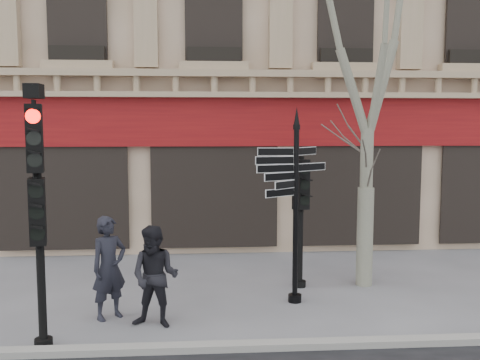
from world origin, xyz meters
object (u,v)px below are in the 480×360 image
object	(u,v)px
pedestrian_b	(155,277)
traffic_signal_main	(37,184)
fingerpost	(296,172)
pedestrian_a	(109,268)
plane_tree	(370,12)
traffic_signal_secondary	(301,198)

from	to	relation	value
pedestrian_b	traffic_signal_main	bearing A→B (deg)	-140.79
traffic_signal_main	fingerpost	bearing A→B (deg)	10.25
traffic_signal_main	pedestrian_b	distance (m)	2.54
pedestrian_a	pedestrian_b	bearing A→B (deg)	-68.37
fingerpost	pedestrian_b	xyz separation A→B (m)	(-2.65, -1.12, -1.70)
fingerpost	pedestrian_b	bearing A→B (deg)	-178.50
traffic_signal_main	pedestrian_a	xyz separation A→B (m)	(0.83, 1.25, -1.67)
fingerpost	plane_tree	size ratio (longest dim) A/B	0.46
pedestrian_a	pedestrian_b	size ratio (longest dim) A/B	1.06
pedestrian_b	fingerpost	bearing A→B (deg)	37.58
traffic_signal_main	traffic_signal_secondary	xyz separation A→B (m)	(4.63, 2.88, -0.66)
plane_tree	pedestrian_a	distance (m)	7.38
traffic_signal_secondary	pedestrian_a	world-z (taller)	traffic_signal_secondary
fingerpost	pedestrian_a	size ratio (longest dim) A/B	2.05
fingerpost	traffic_signal_secondary	world-z (taller)	fingerpost
plane_tree	fingerpost	bearing A→B (deg)	-149.34
traffic_signal_main	pedestrian_a	bearing A→B (deg)	43.08
traffic_signal_main	pedestrian_b	xyz separation A→B (m)	(1.70, 0.78, -1.72)
traffic_signal_main	pedestrian_a	size ratio (longest dim) A/B	2.19
traffic_signal_main	traffic_signal_secondary	size ratio (longest dim) A/B	1.48
fingerpost	traffic_signal_main	bearing A→B (deg)	-177.87
fingerpost	traffic_signal_main	size ratio (longest dim) A/B	0.94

